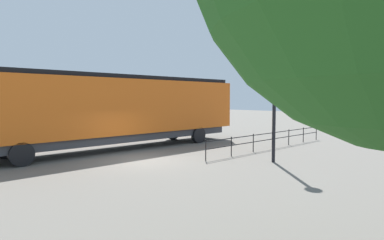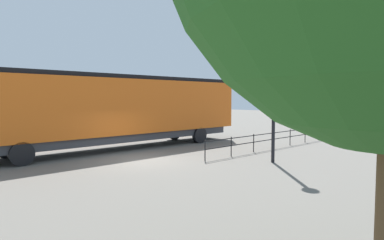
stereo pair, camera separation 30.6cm
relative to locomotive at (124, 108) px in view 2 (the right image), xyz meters
name	(u,v)px [view 2 (the right image)]	position (x,y,z in m)	size (l,w,h in m)	color
ground_plane	(142,160)	(3.97, -1.46, -2.45)	(120.00, 120.00, 0.00)	#666059
locomotive	(124,108)	(0.00, 0.00, 0.00)	(2.97, 17.63, 4.40)	orange
lamp_post	(274,60)	(8.65, 2.80, 2.40)	(0.57, 0.57, 6.66)	black
platform_fence	(273,137)	(6.19, 6.59, -1.77)	(0.05, 11.87, 1.03)	black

